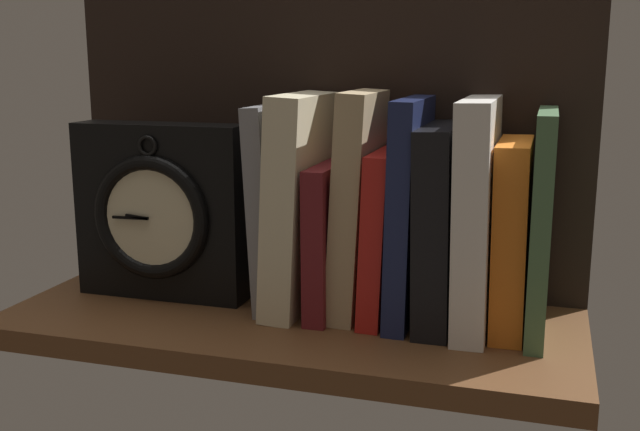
# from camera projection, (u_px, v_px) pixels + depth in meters

# --- Properties ---
(ground_plane) EXTENTS (0.65, 0.27, 0.03)m
(ground_plane) POSITION_uv_depth(u_px,v_px,m) (290.00, 326.00, 0.86)
(ground_plane) COLOR brown
(back_panel) EXTENTS (0.65, 0.01, 0.37)m
(back_panel) POSITION_uv_depth(u_px,v_px,m) (322.00, 140.00, 0.93)
(back_panel) COLOR black
(back_panel) RESTS_ON ground_plane
(book_gray_chess) EXTENTS (0.03, 0.12, 0.24)m
(book_gray_chess) POSITION_uv_depth(u_px,v_px,m) (275.00, 207.00, 0.87)
(book_gray_chess) COLOR gray
(book_gray_chess) RESTS_ON ground_plane
(book_cream_twain) EXTENTS (0.05, 0.15, 0.25)m
(book_cream_twain) POSITION_uv_depth(u_px,v_px,m) (302.00, 203.00, 0.86)
(book_cream_twain) COLOR beige
(book_cream_twain) RESTS_ON ground_plane
(book_maroon_dawkins) EXTENTS (0.03, 0.15, 0.17)m
(book_maroon_dawkins) POSITION_uv_depth(u_px,v_px,m) (331.00, 237.00, 0.86)
(book_maroon_dawkins) COLOR maroon
(book_maroon_dawkins) RESTS_ON ground_plane
(book_tan_shortstories) EXTENTS (0.04, 0.12, 0.25)m
(book_tan_shortstories) POSITION_uv_depth(u_px,v_px,m) (357.00, 205.00, 0.84)
(book_tan_shortstories) COLOR tan
(book_tan_shortstories) RESTS_ON ground_plane
(book_red_requiem) EXTENTS (0.03, 0.14, 0.19)m
(book_red_requiem) POSITION_uv_depth(u_px,v_px,m) (384.00, 234.00, 0.84)
(book_red_requiem) COLOR red
(book_red_requiem) RESTS_ON ground_plane
(book_navy_bierce) EXTENTS (0.03, 0.15, 0.25)m
(book_navy_bierce) POSITION_uv_depth(u_px,v_px,m) (409.00, 211.00, 0.83)
(book_navy_bierce) COLOR #192147
(book_navy_bierce) RESTS_ON ground_plane
(book_black_skeptic) EXTENTS (0.04, 0.16, 0.22)m
(book_black_skeptic) POSITION_uv_depth(u_px,v_px,m) (440.00, 225.00, 0.82)
(book_black_skeptic) COLOR black
(book_black_skeptic) RESTS_ON ground_plane
(book_white_catcher) EXTENTS (0.04, 0.17, 0.25)m
(book_white_catcher) POSITION_uv_depth(u_px,v_px,m) (477.00, 214.00, 0.81)
(book_white_catcher) COLOR silver
(book_white_catcher) RESTS_ON ground_plane
(book_orange_pandolfini) EXTENTS (0.04, 0.14, 0.20)m
(book_orange_pandolfini) POSITION_uv_depth(u_px,v_px,m) (512.00, 236.00, 0.80)
(book_orange_pandolfini) COLOR orange
(book_orange_pandolfini) RESTS_ON ground_plane
(book_green_romantic) EXTENTS (0.02, 0.16, 0.24)m
(book_green_romantic) POSITION_uv_depth(u_px,v_px,m) (542.00, 223.00, 0.79)
(book_green_romantic) COLOR #476B44
(book_green_romantic) RESTS_ON ground_plane
(framed_clock) EXTENTS (0.21, 0.06, 0.21)m
(framed_clock) POSITION_uv_depth(u_px,v_px,m) (160.00, 212.00, 0.90)
(framed_clock) COLOR black
(framed_clock) RESTS_ON ground_plane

